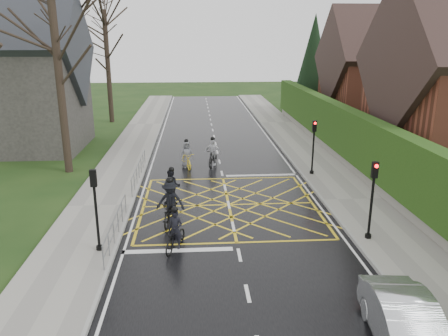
{
  "coord_description": "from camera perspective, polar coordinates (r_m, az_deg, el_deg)",
  "views": [
    {
      "loc": [
        -1.53,
        -19.24,
        7.59
      ],
      "look_at": [
        -0.1,
        1.77,
        1.3
      ],
      "focal_mm": 35.0,
      "sensor_mm": 36.0,
      "label": 1
    }
  ],
  "objects": [
    {
      "name": "traffic_light_se",
      "position": [
        17.47,
        18.73,
        -4.14
      ],
      "size": [
        0.24,
        0.31,
        3.21
      ],
      "rotation": [
        0.0,
        0.0,
        3.14
      ],
      "color": "black",
      "rests_on": "ground"
    },
    {
      "name": "cyclist_lead",
      "position": [
        26.54,
        -4.9,
        1.33
      ],
      "size": [
        1.08,
        1.93,
        1.77
      ],
      "rotation": [
        0.0,
        0.0,
        0.26
      ],
      "color": "yellow",
      "rests_on": "ground"
    },
    {
      "name": "traffic_light_ne",
      "position": [
        25.06,
        11.57,
        2.61
      ],
      "size": [
        0.24,
        0.31,
        3.21
      ],
      "rotation": [
        0.0,
        0.0,
        3.14
      ],
      "color": "black",
      "rests_on": "ground"
    },
    {
      "name": "cyclist_back",
      "position": [
        20.74,
        -6.81,
        -2.91
      ],
      "size": [
        0.82,
        1.84,
        1.84
      ],
      "rotation": [
        0.0,
        0.0,
        -0.01
      ],
      "color": "black",
      "rests_on": "ground"
    },
    {
      "name": "sidewalk_right",
      "position": [
        21.98,
        16.44,
        -4.07
      ],
      "size": [
        3.0,
        80.0,
        0.15
      ],
      "primitive_type": "cube",
      "color": "gray",
      "rests_on": "ground"
    },
    {
      "name": "sidewalk_left",
      "position": [
        21.13,
        -15.9,
        -4.87
      ],
      "size": [
        3.0,
        80.0,
        0.15
      ],
      "primitive_type": "cube",
      "color": "gray",
      "rests_on": "ground"
    },
    {
      "name": "cyclist_front",
      "position": [
        26.83,
        -1.48,
        1.69
      ],
      "size": [
        1.06,
        1.89,
        1.82
      ],
      "rotation": [
        0.0,
        0.0,
        -0.31
      ],
      "color": "black",
      "rests_on": "ground"
    },
    {
      "name": "cyclist_rear",
      "position": [
        16.49,
        -6.35,
        -8.78
      ],
      "size": [
        1.17,
        1.81,
        1.67
      ],
      "rotation": [
        0.0,
        0.0,
        -0.36
      ],
      "color": "black",
      "rests_on": "ground"
    },
    {
      "name": "conifer",
      "position": [
        46.95,
        11.58,
        13.14
      ],
      "size": [
        4.6,
        4.6,
        10.0
      ],
      "color": "black",
      "rests_on": "ground"
    },
    {
      "name": "tree_mid",
      "position": [
        34.31,
        -19.1,
        17.52
      ],
      "size": [
        10.08,
        10.08,
        12.48
      ],
      "color": "black",
      "rests_on": "ground"
    },
    {
      "name": "house_far",
      "position": [
        40.77,
        20.05,
        11.11
      ],
      "size": [
        9.8,
        8.8,
        10.3
      ],
      "color": "brown",
      "rests_on": "ground"
    },
    {
      "name": "road",
      "position": [
        20.74,
        0.61,
        -4.83
      ],
      "size": [
        9.0,
        80.0,
        0.01
      ],
      "primitive_type": "cube",
      "color": "black",
      "rests_on": "ground"
    },
    {
      "name": "cyclist_mid",
      "position": [
        18.66,
        -7.0,
        -5.02
      ],
      "size": [
        1.3,
        2.18,
        2.03
      ],
      "rotation": [
        0.0,
        0.0,
        -0.17
      ],
      "color": "black",
      "rests_on": "ground"
    },
    {
      "name": "traffic_light_sw",
      "position": [
        16.29,
        -16.35,
        -5.43
      ],
      "size": [
        0.24,
        0.31,
        3.21
      ],
      "color": "black",
      "rests_on": "ground"
    },
    {
      "name": "tree_far",
      "position": [
        41.96,
        -15.13,
        15.54
      ],
      "size": [
        8.4,
        8.4,
        10.4
      ],
      "color": "black",
      "rests_on": "ground"
    },
    {
      "name": "railing_north",
      "position": [
        24.41,
        -11.08,
        0.13
      ],
      "size": [
        0.05,
        6.04,
        1.03
      ],
      "color": "slate",
      "rests_on": "ground"
    },
    {
      "name": "ground",
      "position": [
        20.74,
        0.61,
        -4.84
      ],
      "size": [
        120.0,
        120.0,
        0.0
      ],
      "primitive_type": "plane",
      "color": "black",
      "rests_on": "ground"
    },
    {
      "name": "hedge",
      "position": [
        27.44,
        16.0,
        4.45
      ],
      "size": [
        0.9,
        38.0,
        2.8
      ],
      "primitive_type": "cube",
      "color": "#1D3E10",
      "rests_on": "stone_wall"
    },
    {
      "name": "church",
      "position": [
        33.57,
        -25.29,
        10.54
      ],
      "size": [
        8.8,
        7.8,
        11.0
      ],
      "color": "#2D2B28",
      "rests_on": "ground"
    },
    {
      "name": "car",
      "position": [
        12.41,
        22.84,
        -18.68
      ],
      "size": [
        1.86,
        4.26,
        1.36
      ],
      "primitive_type": "imported",
      "rotation": [
        0.0,
        0.0,
        -0.1
      ],
      "color": "silver",
      "rests_on": "ground"
    },
    {
      "name": "railing_south",
      "position": [
        17.43,
        -13.99,
        -6.89
      ],
      "size": [
        0.05,
        5.04,
        1.03
      ],
      "color": "slate",
      "rests_on": "ground"
    },
    {
      "name": "tree_near",
      "position": [
        26.32,
        -21.27,
        16.26
      ],
      "size": [
        9.24,
        9.24,
        11.44
      ],
      "color": "black",
      "rests_on": "ground"
    },
    {
      "name": "stone_wall",
      "position": [
        27.85,
        15.72,
        0.93
      ],
      "size": [
        0.5,
        38.0,
        0.7
      ],
      "primitive_type": "cube",
      "color": "slate",
      "rests_on": "ground"
    }
  ]
}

